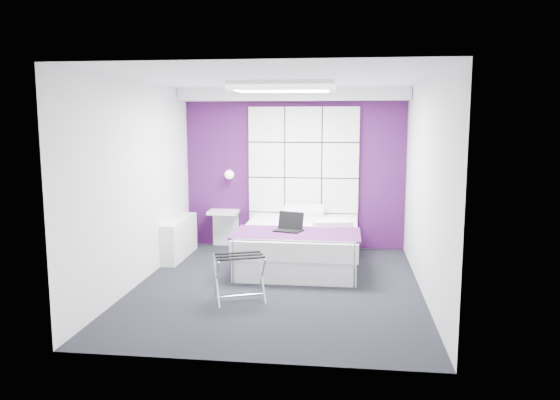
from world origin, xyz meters
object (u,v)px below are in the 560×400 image
object	(u,v)px
bed	(300,244)
laptop	(289,226)
luggage_rack	(240,278)
nightstand	(224,212)
wall_lamp	(230,174)
radiator	(179,238)

from	to	relation	value
bed	laptop	xyz separation A→B (m)	(-0.13, -0.40, 0.34)
luggage_rack	nightstand	bearing A→B (deg)	85.38
nightstand	luggage_rack	world-z (taller)	nightstand
bed	nightstand	bearing A→B (deg)	145.76
laptop	nightstand	bearing A→B (deg)	149.88
wall_lamp	bed	world-z (taller)	wall_lamp
bed	luggage_rack	bearing A→B (deg)	-108.50
nightstand	bed	bearing A→B (deg)	-34.24
wall_lamp	bed	distance (m)	1.81
radiator	bed	world-z (taller)	bed
radiator	bed	bearing A→B (deg)	-5.93
radiator	bed	size ratio (longest dim) A/B	0.58
nightstand	wall_lamp	bearing A→B (deg)	21.10
wall_lamp	bed	size ratio (longest dim) A/B	0.07
laptop	luggage_rack	bearing A→B (deg)	-91.79
nightstand	laptop	bearing A→B (deg)	-47.15
wall_lamp	radiator	xyz separation A→B (m)	(-0.64, -0.76, -0.92)
wall_lamp	radiator	bearing A→B (deg)	-130.10
wall_lamp	nightstand	bearing A→B (deg)	-158.90
bed	laptop	distance (m)	0.54
nightstand	luggage_rack	distance (m)	2.74
bed	nightstand	size ratio (longest dim) A/B	4.25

